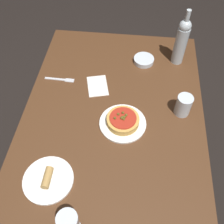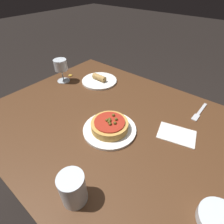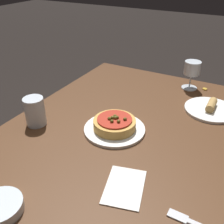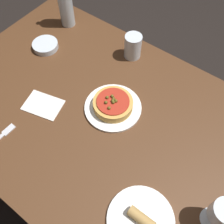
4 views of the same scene
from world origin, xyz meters
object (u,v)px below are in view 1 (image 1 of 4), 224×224
(water_cup, at_px, (183,105))
(pizza, at_px, (123,120))
(wine_bottle, at_px, (181,41))
(side_plate, at_px, (48,179))
(wine_glass, at_px, (68,222))
(dining_table, at_px, (113,124))
(fork, at_px, (62,80))
(dinner_plate, at_px, (123,123))
(side_bowl, at_px, (144,60))

(water_cup, bearing_deg, pizza, -70.09)
(wine_bottle, relative_size, water_cup, 2.97)
(side_plate, bearing_deg, wine_glass, 37.12)
(dining_table, height_order, pizza, pizza)
(water_cup, relative_size, fork, 0.67)
(dining_table, distance_m, wine_bottle, 0.63)
(dinner_plate, height_order, fork, dinner_plate)
(side_bowl, relative_size, side_plate, 0.55)
(water_cup, bearing_deg, dinner_plate, -70.07)
(wine_glass, distance_m, side_bowl, 1.05)
(dinner_plate, xyz_separation_m, side_plate, (0.34, -0.30, 0.00))
(water_cup, bearing_deg, side_bowl, -150.31)
(dining_table, bearing_deg, wine_bottle, 143.02)
(dinner_plate, distance_m, side_bowl, 0.49)
(fork, bearing_deg, side_plate, -80.94)
(fork, bearing_deg, dinner_plate, -34.04)
(dinner_plate, height_order, side_plate, side_plate)
(dinner_plate, distance_m, water_cup, 0.33)
(dinner_plate, distance_m, wine_bottle, 0.61)
(pizza, xyz_separation_m, wine_glass, (0.53, -0.16, 0.07))
(wine_glass, relative_size, side_plate, 0.64)
(pizza, distance_m, side_plate, 0.46)
(pizza, xyz_separation_m, water_cup, (-0.11, 0.30, 0.03))
(dinner_plate, bearing_deg, pizza, -127.49)
(wine_glass, xyz_separation_m, wine_bottle, (-1.04, 0.45, 0.05))
(wine_bottle, xyz_separation_m, water_cup, (0.40, 0.01, -0.09))
(dining_table, xyz_separation_m, wine_glass, (0.58, -0.10, 0.19))
(dinner_plate, relative_size, wine_bottle, 0.69)
(wine_glass, bearing_deg, dinner_plate, 163.15)
(dinner_plate, relative_size, fork, 1.37)
(pizza, height_order, fork, pizza)
(pizza, height_order, water_cup, water_cup)
(side_plate, bearing_deg, dining_table, 147.66)
(dining_table, height_order, water_cup, water_cup)
(pizza, bearing_deg, side_plate, -41.69)
(pizza, distance_m, wine_glass, 0.56)
(dining_table, height_order, side_bowl, side_bowl)
(side_bowl, height_order, side_plate, side_plate)
(side_bowl, bearing_deg, dinner_plate, -10.57)
(wine_glass, height_order, fork, wine_glass)
(wine_glass, distance_m, water_cup, 0.79)
(pizza, distance_m, side_bowl, 0.49)
(dinner_plate, bearing_deg, side_plate, -41.71)
(dining_table, height_order, wine_glass, wine_glass)
(dinner_plate, relative_size, water_cup, 2.05)
(dining_table, bearing_deg, dinner_plate, 47.67)
(water_cup, bearing_deg, fork, -103.47)
(wine_glass, height_order, wine_bottle, wine_bottle)
(dining_table, bearing_deg, side_bowl, 161.38)
(fork, distance_m, side_plate, 0.62)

